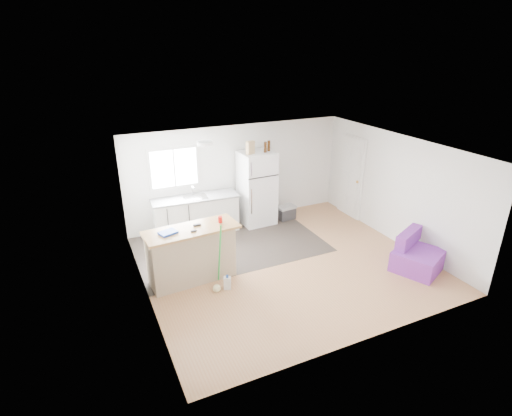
{
  "coord_description": "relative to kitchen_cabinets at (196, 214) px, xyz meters",
  "views": [
    {
      "loc": [
        -3.52,
        -6.19,
        4.18
      ],
      "look_at": [
        -0.33,
        0.7,
        1.03
      ],
      "focal_mm": 28.0,
      "sensor_mm": 36.0,
      "label": 1
    }
  ],
  "objects": [
    {
      "name": "tool_a",
      "position": [
        -0.52,
        -1.88,
        0.62
      ],
      "size": [
        0.14,
        0.05,
        0.03
      ],
      "primitive_type": "cube",
      "rotation": [
        0.0,
        0.0,
        0.02
      ],
      "color": "black",
      "rests_on": "peninsula"
    },
    {
      "name": "ceiling_fixture",
      "position": [
        -0.01,
        -0.99,
        1.91
      ],
      "size": [
        0.3,
        0.3,
        0.07
      ],
      "primitive_type": "cylinder",
      "color": "white",
      "rests_on": "ceiling"
    },
    {
      "name": "interior_door",
      "position": [
        3.91,
        -0.64,
        0.56
      ],
      "size": [
        0.11,
        0.92,
        2.1
      ],
      "color": "white",
      "rests_on": "right_wall"
    },
    {
      "name": "cleaner_jug",
      "position": [
        -0.2,
        -2.54,
        -0.33
      ],
      "size": [
        0.16,
        0.14,
        0.29
      ],
      "rotation": [
        0.0,
        0.0,
        -0.41
      ],
      "color": "silver",
      "rests_on": "floor"
    },
    {
      "name": "vinyl_zone",
      "position": [
        0.47,
        -0.94,
        -0.45
      ],
      "size": [
        4.05,
        2.5,
        0.0
      ],
      "primitive_type": "cube",
      "color": "#2F2923",
      "rests_on": "floor"
    },
    {
      "name": "window",
      "position": [
        -0.36,
        0.3,
        1.1
      ],
      "size": [
        1.18,
        0.06,
        0.98
      ],
      "color": "white",
      "rests_on": "back_wall"
    },
    {
      "name": "kitchen_cabinets",
      "position": [
        0.0,
        0.0,
        0.0
      ],
      "size": [
        2.03,
        0.74,
        1.17
      ],
      "rotation": [
        0.0,
        0.0,
        -0.06
      ],
      "color": "white",
      "rests_on": "floor"
    },
    {
      "name": "red_cup",
      "position": [
        -0.08,
        -1.92,
        0.67
      ],
      "size": [
        0.08,
        0.08,
        0.12
      ],
      "primitive_type": "cylinder",
      "rotation": [
        0.0,
        0.0,
        -0.0
      ],
      "color": "red",
      "rests_on": "peninsula"
    },
    {
      "name": "cardboard_box",
      "position": [
        1.33,
        -0.17,
        1.5
      ],
      "size": [
        0.22,
        0.16,
        0.3
      ],
      "primitive_type": "cube",
      "rotation": [
        0.0,
        0.0,
        0.34
      ],
      "color": "tan",
      "rests_on": "refrigerator"
    },
    {
      "name": "mop",
      "position": [
        -0.37,
        -2.5,
        -0.22
      ],
      "size": [
        0.23,
        0.37,
        1.33
      ],
      "rotation": [
        0.0,
        0.0,
        -0.07
      ],
      "color": "green",
      "rests_on": "floor"
    },
    {
      "name": "refrigerator",
      "position": [
        1.54,
        -0.08,
        0.45
      ],
      "size": [
        0.82,
        0.78,
        1.8
      ],
      "rotation": [
        0.0,
        0.0,
        0.04
      ],
      "color": "white",
      "rests_on": "floor"
    },
    {
      "name": "purple_seat",
      "position": [
        3.45,
        -3.44,
        -0.19
      ],
      "size": [
        1.13,
        1.13,
        0.72
      ],
      "rotation": [
        0.0,
        0.0,
        0.42
      ],
      "color": "purple",
      "rests_on": "floor"
    },
    {
      "name": "room",
      "position": [
        1.19,
        -2.19,
        0.75
      ],
      "size": [
        5.51,
        5.01,
        2.41
      ],
      "color": "#AC7348",
      "rests_on": "ground"
    },
    {
      "name": "bottle_right",
      "position": [
        1.84,
        -0.1,
        1.47
      ],
      "size": [
        0.08,
        0.08,
        0.25
      ],
      "primitive_type": "cylinder",
      "rotation": [
        0.0,
        0.0,
        0.21
      ],
      "color": "#3D200B",
      "rests_on": "refrigerator"
    },
    {
      "name": "blue_tray",
      "position": [
        -1.08,
        -1.98,
        0.62
      ],
      "size": [
        0.35,
        0.3,
        0.04
      ],
      "primitive_type": "cube",
      "rotation": [
        0.0,
        0.0,
        0.31
      ],
      "color": "blue",
      "rests_on": "peninsula"
    },
    {
      "name": "tool_b",
      "position": [
        -0.64,
        -2.09,
        0.62
      ],
      "size": [
        0.1,
        0.04,
        0.03
      ],
      "primitive_type": "cube",
      "rotation": [
        0.0,
        0.0,
        0.05
      ],
      "color": "black",
      "rests_on": "peninsula"
    },
    {
      "name": "peninsula",
      "position": [
        -0.68,
        -1.96,
        0.08
      ],
      "size": [
        1.77,
        0.78,
        1.06
      ],
      "rotation": [
        0.0,
        0.0,
        0.07
      ],
      "color": "tan",
      "rests_on": "floor"
    },
    {
      "name": "bottle_left",
      "position": [
        1.71,
        -0.18,
        1.47
      ],
      "size": [
        0.08,
        0.08,
        0.25
      ],
      "primitive_type": "cylinder",
      "rotation": [
        0.0,
        0.0,
        0.09
      ],
      "color": "#3D200B",
      "rests_on": "refrigerator"
    },
    {
      "name": "cooler",
      "position": [
        2.3,
        -0.22,
        -0.28
      ],
      "size": [
        0.49,
        0.36,
        0.35
      ],
      "rotation": [
        0.0,
        0.0,
        0.11
      ],
      "color": "#2F2F31",
      "rests_on": "floor"
    }
  ]
}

